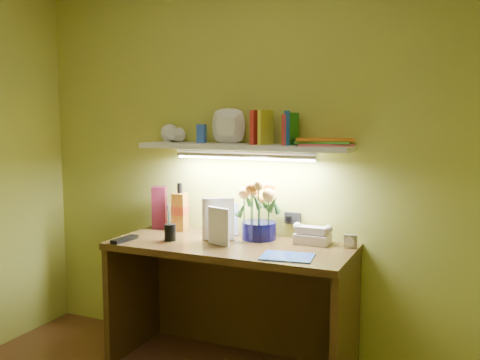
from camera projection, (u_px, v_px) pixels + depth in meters
name	position (u px, v px, depth m)	size (l,w,h in m)	color
desk	(231.00, 306.00, 3.12)	(1.40, 0.60, 0.75)	#39240F
flower_bouquet	(259.00, 209.00, 3.17)	(0.23, 0.23, 0.36)	#09093C
telephone	(313.00, 234.00, 3.07)	(0.19, 0.15, 0.12)	beige
desk_clock	(350.00, 241.00, 2.98)	(0.07, 0.04, 0.07)	#ADAEB2
whisky_bottle	(180.00, 207.00, 3.42)	(0.08, 0.08, 0.31)	#BA6E1F
whisky_box	(159.00, 207.00, 3.49)	(0.09, 0.09, 0.28)	#4F111D
pen_cup	(170.00, 227.00, 3.14)	(0.07, 0.07, 0.17)	black
art_card	(222.00, 219.00, 3.30)	(0.20, 0.04, 0.20)	white
tv_remote	(125.00, 239.00, 3.14)	(0.05, 0.19, 0.02)	black
blue_folder	(287.00, 257.00, 2.77)	(0.27, 0.19, 0.01)	blue
desk_book_a	(202.00, 219.00, 3.14)	(0.19, 0.02, 0.25)	white
desk_book_b	(208.00, 224.00, 3.08)	(0.16, 0.02, 0.22)	white
wall_shelf	(247.00, 141.00, 3.17)	(1.32, 0.33, 0.23)	white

